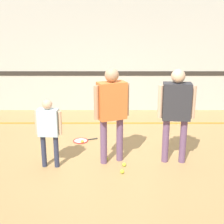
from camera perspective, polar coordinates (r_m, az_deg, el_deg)
name	(u,v)px	position (r m, az deg, el deg)	size (l,w,h in m)	color
ground_plane	(117,161)	(5.64, 0.92, -8.87)	(16.00, 16.00, 0.00)	tan
wall_back	(115,52)	(8.38, 0.64, 10.95)	(16.00, 0.07, 3.20)	beige
floor_stripe	(116,123)	(7.57, 0.69, -2.03)	(14.40, 0.10, 0.01)	orange
person_instructor	(112,106)	(5.25, 0.00, 1.19)	(0.59, 0.42, 1.67)	#6B4C70
person_student_left	(49,126)	(5.26, -11.50, -2.52)	(0.45, 0.21, 1.19)	#2D334C
person_student_right	(177,106)	(5.36, 11.74, 1.03)	(0.62, 0.29, 1.65)	#6B4C70
racket_spare_on_floor	(82,141)	(6.52, -5.57, -5.22)	(0.55, 0.40, 0.03)	red
tennis_ball_near_instructor	(122,172)	(5.20, 1.91, -10.84)	(0.07, 0.07, 0.07)	#CCE038
tennis_ball_by_spare_racket	(82,141)	(6.41, -5.42, -5.39)	(0.07, 0.07, 0.07)	#CCE038
tennis_ball_stray_left	(124,165)	(5.43, 2.27, -9.58)	(0.07, 0.07, 0.07)	#CCE038
tennis_ball_stray_right	(107,159)	(5.64, -1.00, -8.52)	(0.07, 0.07, 0.07)	#CCE038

